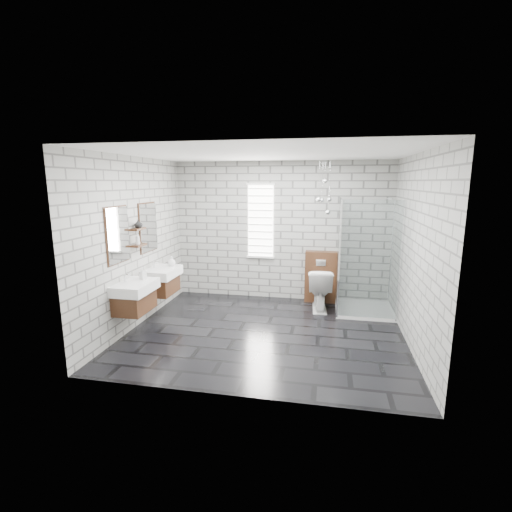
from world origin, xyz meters
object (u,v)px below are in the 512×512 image
(vanity_right, at_px, (160,273))
(shower_enclosure, at_px, (360,286))
(vanity_left, at_px, (133,288))
(toilet, at_px, (320,289))
(cistern_panel, at_px, (320,277))

(vanity_right, relative_size, shower_enclosure, 0.77)
(vanity_left, xyz_separation_m, toilet, (2.71, 1.78, -0.37))
(shower_enclosure, distance_m, toilet, 0.71)
(shower_enclosure, relative_size, toilet, 2.62)
(vanity_right, xyz_separation_m, toilet, (2.71, 0.85, -0.37))
(cistern_panel, xyz_separation_m, shower_enclosure, (0.70, -0.52, 0.00))
(cistern_panel, bearing_deg, shower_enclosure, -36.41)
(vanity_left, bearing_deg, shower_enclosure, 26.69)
(vanity_left, relative_size, shower_enclosure, 0.77)
(cistern_panel, height_order, shower_enclosure, shower_enclosure)
(vanity_right, distance_m, toilet, 2.86)
(vanity_right, bearing_deg, vanity_left, -90.00)
(vanity_left, bearing_deg, vanity_right, 90.00)
(toilet, bearing_deg, vanity_right, 13.94)
(vanity_left, xyz_separation_m, shower_enclosure, (3.41, 1.71, -0.25))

